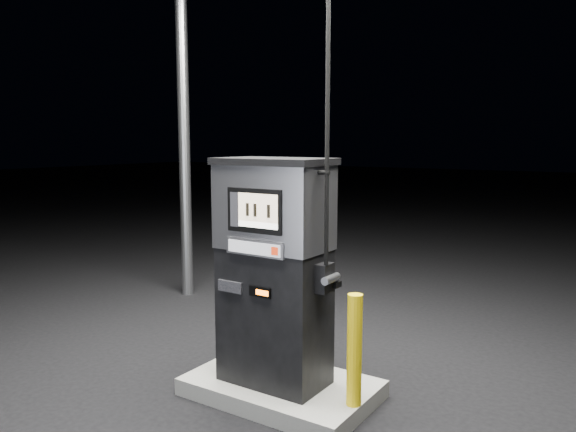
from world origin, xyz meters
The scene contains 5 objects.
ground centered at (0.00, 0.00, 0.00)m, with size 80.00×80.00×0.00m, color black.
pump_island centered at (0.00, 0.00, 0.07)m, with size 1.60×1.00×0.15m, color slate.
fuel_dispenser centered at (-0.03, -0.05, 1.15)m, with size 1.06×0.58×4.02m.
bollard_left centered at (-0.55, 0.11, 0.57)m, with size 0.11×0.11×0.85m, color yellow.
bollard_right centered at (0.74, -0.08, 0.60)m, with size 0.12×0.12×0.90m, color yellow.
Camera 1 is at (2.61, -3.89, 2.23)m, focal length 35.00 mm.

